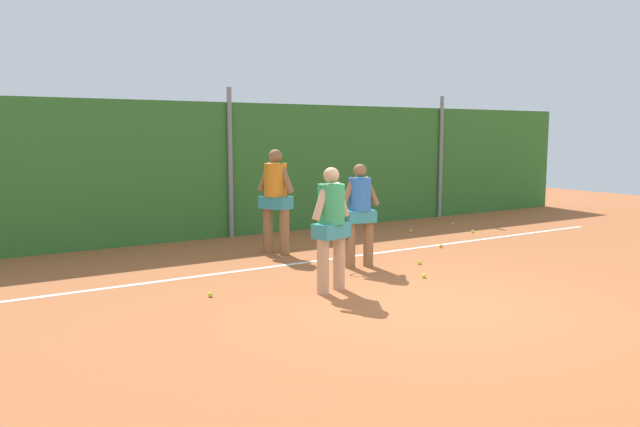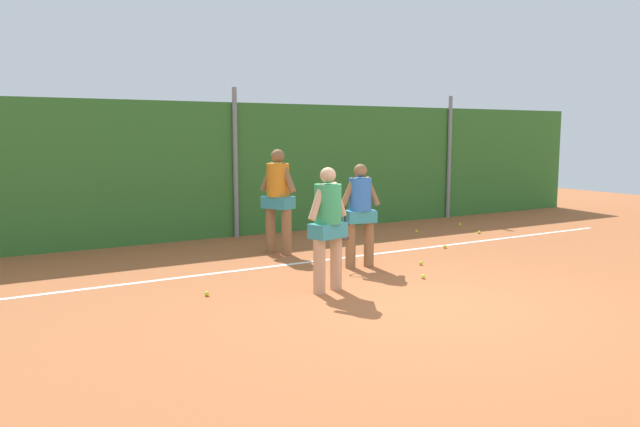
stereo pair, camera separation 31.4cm
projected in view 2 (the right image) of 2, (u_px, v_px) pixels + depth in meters
ground_plane at (349, 277)px, 9.52m from camera, size 31.73×31.73×0.00m
hedge_fence_backdrop at (232, 170)px, 13.17m from camera, size 20.63×0.25×2.82m
fence_post_center at (235, 163)px, 13.00m from camera, size 0.10×0.10×3.13m
fence_post_right at (449, 157)px, 16.03m from camera, size 0.10×0.10×3.13m
court_baseline_paint at (308, 262)px, 10.58m from camera, size 15.07×0.10×0.01m
player_foreground_near at (328, 222)px, 8.51m from camera, size 0.71×0.42×1.73m
player_midcourt at (360, 210)px, 10.07m from camera, size 0.79×0.37×1.69m
player_backcourt_far at (278, 195)px, 11.20m from camera, size 0.53×0.74×1.90m
tennis_ball_0 at (421, 263)px, 10.35m from camera, size 0.07×0.07×0.07m
tennis_ball_1 at (460, 225)px, 14.72m from camera, size 0.07×0.07×0.07m
tennis_ball_2 at (423, 276)px, 9.38m from camera, size 0.07×0.07×0.07m
tennis_ball_3 at (207, 294)px, 8.38m from camera, size 0.07×0.07×0.07m
tennis_ball_4 at (445, 247)px, 11.86m from camera, size 0.07×0.07×0.07m
tennis_ball_5 at (416, 231)px, 13.69m from camera, size 0.07×0.07×0.07m
tennis_ball_6 at (479, 232)px, 13.57m from camera, size 0.07×0.07×0.07m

